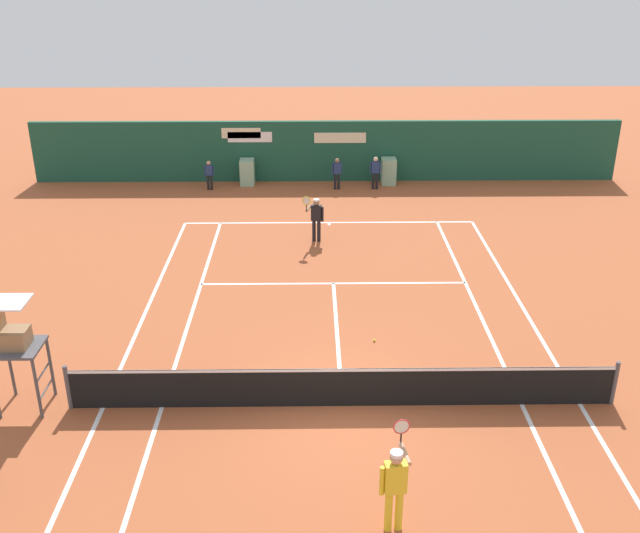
{
  "coord_description": "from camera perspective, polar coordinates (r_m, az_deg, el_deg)",
  "views": [
    {
      "loc": [
        -0.68,
        -13.55,
        9.35
      ],
      "look_at": [
        -0.41,
        5.86,
        0.8
      ],
      "focal_mm": 40.94,
      "sensor_mm": 36.0,
      "label": 1
    }
  ],
  "objects": [
    {
      "name": "ground_plane",
      "position": [
        16.96,
        1.67,
        -9.71
      ],
      "size": [
        80.0,
        80.0,
        0.01
      ],
      "color": "#A8512D"
    },
    {
      "name": "tennis_ball_near_service_line",
      "position": [
        18.93,
        4.27,
        -5.79
      ],
      "size": [
        0.07,
        0.07,
        0.07
      ],
      "primitive_type": "sphere",
      "color": "#CCE033",
      "rests_on": "ground_plane"
    },
    {
      "name": "ball_kid_centre_post",
      "position": [
        30.82,
        -8.65,
        7.22
      ],
      "size": [
        0.41,
        0.18,
        1.24
      ],
      "rotation": [
        0.0,
        0.0,
        3.23
      ],
      "color": "black",
      "rests_on": "ground_plane"
    },
    {
      "name": "ball_kid_left_post",
      "position": [
        30.63,
        4.34,
        7.48
      ],
      "size": [
        0.46,
        0.19,
        1.38
      ],
      "rotation": [
        0.0,
        0.0,
        3.1
      ],
      "color": "black",
      "rests_on": "ground_plane"
    },
    {
      "name": "tennis_net",
      "position": [
        16.2,
        1.78,
        -9.33
      ],
      "size": [
        12.1,
        0.1,
        1.07
      ],
      "color": "#4C4C51",
      "rests_on": "ground_plane"
    },
    {
      "name": "player_near_side",
      "position": [
        12.98,
        5.88,
        -16.42
      ],
      "size": [
        0.57,
        0.76,
        1.88
      ],
      "rotation": [
        0.0,
        0.0,
        0.15
      ],
      "color": "yellow",
      "rests_on": "ground_plane"
    },
    {
      "name": "ball_kid_right_post",
      "position": [
        30.54,
        1.34,
        7.43
      ],
      "size": [
        0.44,
        0.22,
        1.33
      ],
      "rotation": [
        0.0,
        0.0,
        3.33
      ],
      "color": "black",
      "rests_on": "ground_plane"
    },
    {
      "name": "player_on_baseline",
      "position": [
        24.88,
        -0.32,
        3.97
      ],
      "size": [
        0.73,
        0.63,
        1.77
      ],
      "rotation": [
        0.0,
        0.0,
        2.9
      ],
      "color": "black",
      "rests_on": "ground_plane"
    },
    {
      "name": "umpire_chair",
      "position": [
        16.89,
        -22.67,
        -5.41
      ],
      "size": [
        1.0,
        1.0,
        2.59
      ],
      "rotation": [
        0.0,
        0.0,
        -1.57
      ],
      "color": "#47474C",
      "rests_on": "ground_plane"
    },
    {
      "name": "sponsor_back_wall",
      "position": [
        31.58,
        0.44,
        8.92
      ],
      "size": [
        25.0,
        1.02,
        2.6
      ],
      "color": "#194C38",
      "rests_on": "ground_plane"
    }
  ]
}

